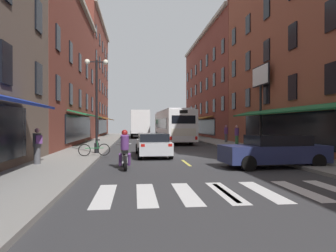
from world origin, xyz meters
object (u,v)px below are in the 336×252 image
Objects in this scene: sedan_far at (153,144)px; street_lamp_twin at (97,101)px; box_truck at (140,124)px; pedestrian_far at (226,133)px; pedestrian_near at (37,145)px; billboard_sign at (261,85)px; bicycle_near at (94,149)px; motorcycle_rider at (125,152)px; transit_bus at (173,126)px; sedan_mid at (274,151)px; sedan_near at (140,131)px; pedestrian_mid at (237,135)px.

street_lamp_twin is (-3.36, 0.94, 2.59)m from sedan_far.
box_truck reaches higher than pedestrian_far.
sedan_far is 6.70m from pedestrian_near.
billboard_sign is at bearing 126.89° from pedestrian_far.
box_truck is 25.50m from bicycle_near.
billboard_sign is 13.58m from bicycle_near.
billboard_sign is at bearing 43.01° from motorcycle_rider.
transit_bus is 2.21× the size of street_lamp_twin.
pedestrian_far is at bearing 80.28° from sedan_mid.
sedan_near is 2.81× the size of bicycle_near.
sedan_far is at bearing 13.32° from bicycle_near.
transit_bus is 8.61m from pedestrian_mid.
sedan_far is at bearing 4.20° from pedestrian_near.
sedan_mid is at bearing 111.32° from pedestrian_far.
street_lamp_twin is (-8.39, 6.16, 2.56)m from sedan_mid.
sedan_far is at bearing 73.11° from motorcycle_rider.
billboard_sign is 3.94× the size of pedestrian_near.
pedestrian_far is (7.89, -25.61, 0.30)m from sedan_near.
billboard_sign is 3.75× the size of pedestrian_far.
sedan_near is at bearing 88.78° from box_truck.
box_truck is 1.68× the size of sedan_far.
motorcycle_rider is (-4.43, -18.91, -1.03)m from transit_bus.
pedestrian_far is (7.80, 11.00, 0.30)m from sedan_far.
transit_bus reaches higher than bicycle_near.
motorcycle_rider is (-9.97, -9.30, -4.18)m from billboard_sign.
motorcycle_rider is 18.43m from pedestrian_far.
pedestrian_near is at bearing 173.58° from sedan_mid.
pedestrian_near is (-10.34, 1.16, 0.24)m from sedan_mid.
pedestrian_near reaches higher than sedan_mid.
transit_bus reaches higher than sedan_near.
bicycle_near is at bearing 25.02° from pedestrian_near.
transit_bus is 2.71× the size of sedan_mid.
pedestrian_near is 16.63m from pedestrian_mid.
pedestrian_mid is at bearing 34.87° from bicycle_near.
street_lamp_twin reaches higher than sedan_near.
sedan_near is at bearing 104.89° from billboard_sign.
motorcycle_rider is at bearing -66.62° from bicycle_near.
street_lamp_twin is (-10.76, -5.73, 2.29)m from pedestrian_mid.
sedan_far is 4.34m from street_lamp_twin.
billboard_sign is 22.17m from box_truck.
pedestrian_mid is at bearing 42.02° from sedan_far.
motorcycle_rider is 1.31× the size of pedestrian_near.
sedan_far is at bearing 85.69° from pedestrian_far.
billboard_sign is 10.43m from sedan_far.
street_lamp_twin is at bearing -115.75° from transit_bus.
pedestrian_far is 0.29× the size of street_lamp_twin.
sedan_mid is (5.11, -41.83, 0.04)m from sedan_near.
bicycle_near is at bearing -87.31° from street_lamp_twin.
box_truck reaches higher than pedestrian_near.
motorcycle_rider is 3.93m from pedestrian_near.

